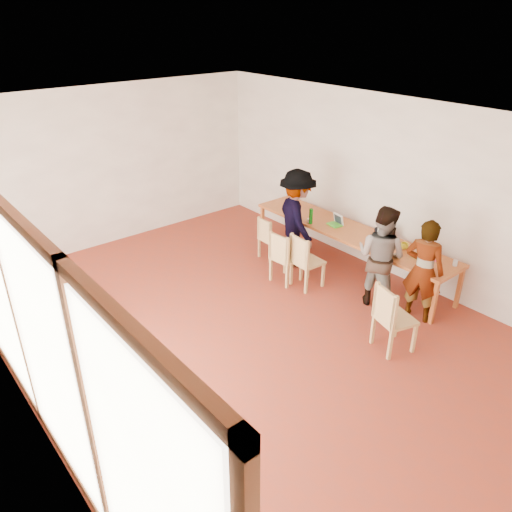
# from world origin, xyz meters

# --- Properties ---
(ground) EXTENTS (8.00, 8.00, 0.00)m
(ground) POSITION_xyz_m (0.00, 0.00, 0.00)
(ground) COLOR maroon
(ground) RESTS_ON ground
(wall_back) EXTENTS (6.00, 0.10, 3.00)m
(wall_back) POSITION_xyz_m (0.00, 4.00, 1.50)
(wall_back) COLOR white
(wall_back) RESTS_ON ground
(wall_right) EXTENTS (0.10, 8.00, 3.00)m
(wall_right) POSITION_xyz_m (3.00, 0.00, 1.50)
(wall_right) COLOR white
(wall_right) RESTS_ON ground
(window_wall) EXTENTS (0.10, 8.00, 3.00)m
(window_wall) POSITION_xyz_m (-2.96, 0.00, 1.50)
(window_wall) COLOR white
(window_wall) RESTS_ON ground
(ceiling) EXTENTS (6.00, 8.00, 0.04)m
(ceiling) POSITION_xyz_m (0.00, 0.00, 3.02)
(ceiling) COLOR white
(ceiling) RESTS_ON wall_back
(communal_table) EXTENTS (0.80, 4.00, 0.75)m
(communal_table) POSITION_xyz_m (2.50, 0.22, 0.70)
(communal_table) COLOR #B35E27
(communal_table) RESTS_ON ground
(side_table) EXTENTS (0.90, 0.90, 0.75)m
(side_table) POSITION_xyz_m (-2.26, 1.73, 0.67)
(side_table) COLOR #B35E27
(side_table) RESTS_ON ground
(chair_near) EXTENTS (0.56, 0.56, 0.52)m
(chair_near) POSITION_xyz_m (1.13, -1.68, 0.60)
(chair_near) COLOR #E2B971
(chair_near) RESTS_ON ground
(chair_mid) EXTENTS (0.46, 0.46, 0.50)m
(chair_mid) POSITION_xyz_m (1.43, 0.26, 0.58)
(chair_mid) COLOR #E2B971
(chair_mid) RESTS_ON ground
(chair_far) EXTENTS (0.47, 0.47, 0.49)m
(chair_far) POSITION_xyz_m (1.28, 0.60, 0.56)
(chair_far) COLOR #E2B971
(chair_far) RESTS_ON ground
(chair_empty) EXTENTS (0.38, 0.38, 0.43)m
(chair_empty) POSITION_xyz_m (1.68, 1.43, 0.49)
(chair_empty) COLOR #E2B971
(chair_empty) RESTS_ON ground
(chair_spare) EXTENTS (0.61, 0.61, 0.52)m
(chair_spare) POSITION_xyz_m (-2.41, 1.67, 0.60)
(chair_spare) COLOR #E2B971
(chair_spare) RESTS_ON ground
(person_near) EXTENTS (0.52, 0.66, 1.59)m
(person_near) POSITION_xyz_m (2.14, -1.48, 0.80)
(person_near) COLOR gray
(person_near) RESTS_ON ground
(person_mid) EXTENTS (0.72, 0.87, 1.63)m
(person_mid) POSITION_xyz_m (2.00, -0.82, 0.81)
(person_mid) COLOR gray
(person_mid) RESTS_ON ground
(person_far) EXTENTS (1.05, 1.31, 1.77)m
(person_far) POSITION_xyz_m (1.92, 0.95, 0.89)
(person_far) COLOR gray
(person_far) RESTS_ON ground
(laptop_near) EXTENTS (0.25, 0.27, 0.20)m
(laptop_near) POSITION_xyz_m (2.58, -1.17, 0.81)
(laptop_near) COLOR #4AC72E
(laptop_near) RESTS_ON communal_table
(laptop_mid) EXTENTS (0.31, 0.32, 0.22)m
(laptop_mid) POSITION_xyz_m (2.65, -0.38, 0.81)
(laptop_mid) COLOR #4AC72E
(laptop_mid) RESTS_ON communal_table
(laptop_far) EXTENTS (0.23, 0.26, 0.20)m
(laptop_far) POSITION_xyz_m (2.51, 0.54, 0.81)
(laptop_far) COLOR #4AC72E
(laptop_far) RESTS_ON communal_table
(yellow_mug) EXTENTS (0.16, 0.16, 0.10)m
(yellow_mug) POSITION_xyz_m (2.62, -0.81, 0.80)
(yellow_mug) COLOR yellow
(yellow_mug) RESTS_ON communal_table
(green_bottle) EXTENTS (0.07, 0.07, 0.28)m
(green_bottle) POSITION_xyz_m (2.20, 0.87, 0.89)
(green_bottle) COLOR #127314
(green_bottle) RESTS_ON communal_table
(clear_glass) EXTENTS (0.07, 0.07, 0.09)m
(clear_glass) POSITION_xyz_m (2.72, -1.64, 0.80)
(clear_glass) COLOR silver
(clear_glass) RESTS_ON communal_table
(condiment_cup) EXTENTS (0.08, 0.08, 0.06)m
(condiment_cup) POSITION_xyz_m (2.23, 0.94, 0.78)
(condiment_cup) COLOR white
(condiment_cup) RESTS_ON communal_table
(pink_phone) EXTENTS (0.05, 0.10, 0.01)m
(pink_phone) POSITION_xyz_m (2.62, -1.42, 0.76)
(pink_phone) COLOR #BD2B49
(pink_phone) RESTS_ON communal_table
(black_pouch) EXTENTS (0.16, 0.26, 0.09)m
(black_pouch) POSITION_xyz_m (2.84, -0.23, 0.80)
(black_pouch) COLOR black
(black_pouch) RESTS_ON communal_table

